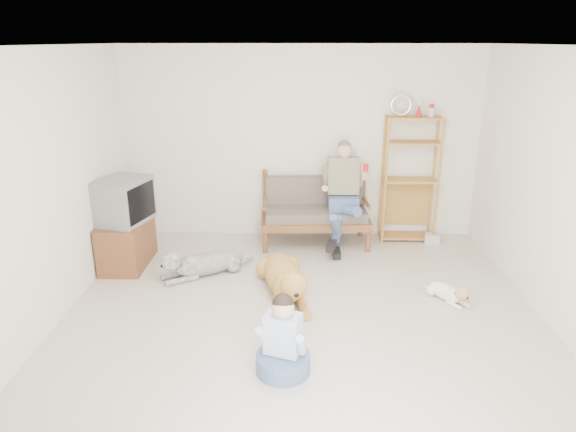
{
  "coord_description": "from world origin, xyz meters",
  "views": [
    {
      "loc": [
        -0.07,
        -4.43,
        2.75
      ],
      "look_at": [
        -0.16,
        1.0,
        0.88
      ],
      "focal_mm": 32.0,
      "sensor_mm": 36.0,
      "label": 1
    }
  ],
  "objects_px": {
    "loveseat": "(315,210)",
    "golden_retriever": "(285,279)",
    "etagere": "(410,178)",
    "tv_stand": "(127,242)"
  },
  "relations": [
    {
      "from": "loveseat",
      "to": "golden_retriever",
      "type": "distance_m",
      "value": 1.68
    },
    {
      "from": "etagere",
      "to": "tv_stand",
      "type": "xyz_separation_m",
      "value": [
        -3.75,
        -0.95,
        -0.61
      ]
    },
    {
      "from": "loveseat",
      "to": "etagere",
      "type": "relative_size",
      "value": 0.74
    },
    {
      "from": "loveseat",
      "to": "etagere",
      "type": "height_order",
      "value": "etagere"
    },
    {
      "from": "golden_retriever",
      "to": "etagere",
      "type": "bearing_deg",
      "value": 33.55
    },
    {
      "from": "loveseat",
      "to": "etagere",
      "type": "xyz_separation_m",
      "value": [
        1.32,
        0.15,
        0.42
      ]
    },
    {
      "from": "etagere",
      "to": "golden_retriever",
      "type": "xyz_separation_m",
      "value": [
        -1.71,
        -1.75,
        -0.71
      ]
    },
    {
      "from": "loveseat",
      "to": "golden_retriever",
      "type": "relative_size",
      "value": 0.96
    },
    {
      "from": "etagere",
      "to": "golden_retriever",
      "type": "distance_m",
      "value": 2.55
    },
    {
      "from": "etagere",
      "to": "golden_retriever",
      "type": "relative_size",
      "value": 1.3
    }
  ]
}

